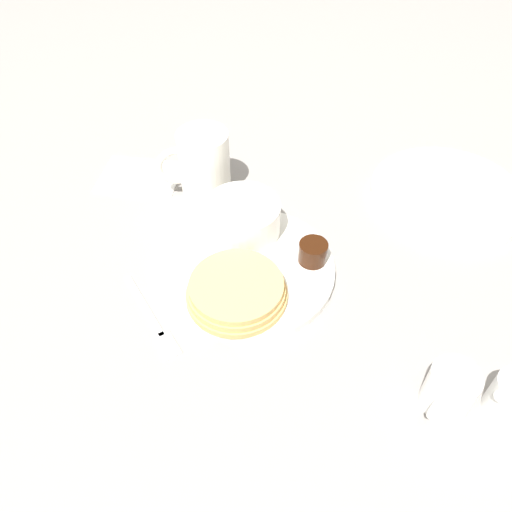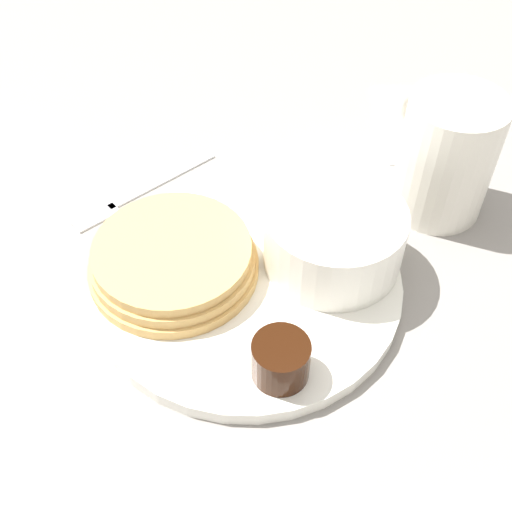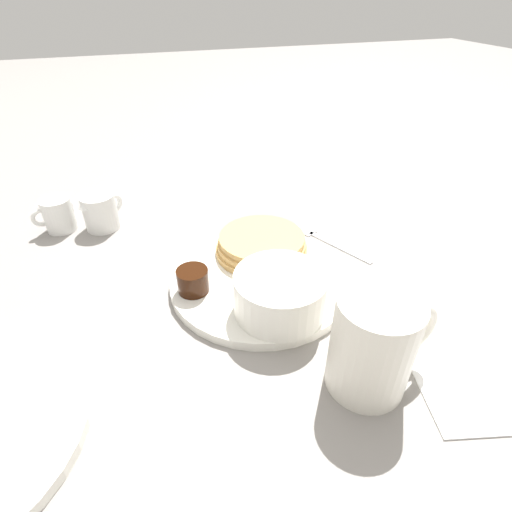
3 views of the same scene
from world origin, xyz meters
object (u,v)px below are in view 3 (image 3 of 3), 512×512
(bowl, at_px, (277,293))
(coffee_mug, at_px, (375,344))
(creamer_pitcher_near, at_px, (101,211))
(creamer_pitcher_far, at_px, (58,214))
(fork, at_px, (320,237))
(plate, at_px, (260,280))

(bowl, distance_m, coffee_mug, 0.12)
(creamer_pitcher_near, bearing_deg, bowl, -56.19)
(creamer_pitcher_far, height_order, fork, creamer_pitcher_far)
(coffee_mug, bearing_deg, creamer_pitcher_near, 121.62)
(creamer_pitcher_near, bearing_deg, plate, -48.27)
(plate, height_order, creamer_pitcher_far, creamer_pitcher_far)
(creamer_pitcher_near, relative_size, creamer_pitcher_far, 0.96)
(plate, bearing_deg, fork, 31.27)
(coffee_mug, relative_size, creamer_pitcher_far, 1.70)
(plate, bearing_deg, creamer_pitcher_near, 131.73)
(plate, bearing_deg, coffee_mug, -74.23)
(creamer_pitcher_far, relative_size, fork, 0.48)
(bowl, relative_size, creamer_pitcher_near, 1.66)
(bowl, xyz_separation_m, coffee_mug, (0.05, -0.11, 0.01))
(plate, relative_size, coffee_mug, 2.07)
(bowl, bearing_deg, creamer_pitcher_far, 130.37)
(creamer_pitcher_near, relative_size, fork, 0.46)
(coffee_mug, bearing_deg, fork, 73.94)
(plate, height_order, creamer_pitcher_near, creamer_pitcher_near)
(creamer_pitcher_near, bearing_deg, fork, -24.01)
(bowl, relative_size, coffee_mug, 0.93)
(creamer_pitcher_near, xyz_separation_m, fork, (0.31, -0.14, -0.03))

